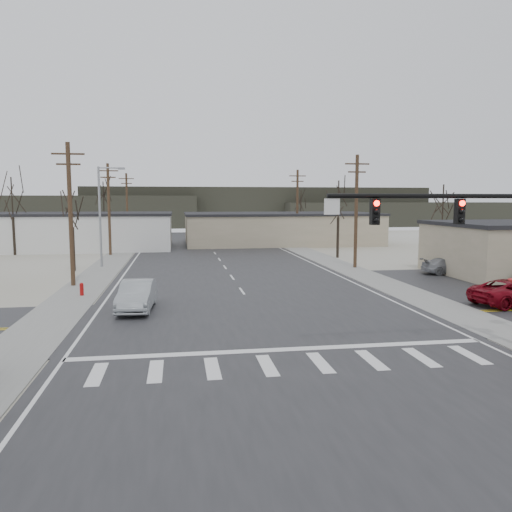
{
  "coord_description": "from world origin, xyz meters",
  "views": [
    {
      "loc": [
        -4.15,
        -24.34,
        6.04
      ],
      "look_at": [
        0.62,
        5.95,
        2.6
      ],
      "focal_mm": 35.0,
      "sensor_mm": 36.0,
      "label": 1
    }
  ],
  "objects_px": {
    "sedan_crossing": "(137,295)",
    "car_far_a": "(252,236)",
    "car_parked_silver": "(450,266)",
    "traffic_signal_mast": "(484,235)",
    "fire_hydrant": "(82,289)",
    "car_far_b": "(210,235)"
  },
  "relations": [
    {
      "from": "sedan_crossing",
      "to": "car_far_a",
      "type": "xyz_separation_m",
      "value": [
        12.91,
        44.02,
        0.02
      ]
    },
    {
      "from": "car_parked_silver",
      "to": "traffic_signal_mast",
      "type": "bearing_deg",
      "value": 156.63
    },
    {
      "from": "sedan_crossing",
      "to": "car_far_a",
      "type": "distance_m",
      "value": 45.87
    },
    {
      "from": "fire_hydrant",
      "to": "car_far_b",
      "type": "height_order",
      "value": "car_far_b"
    },
    {
      "from": "fire_hydrant",
      "to": "car_far_b",
      "type": "relative_size",
      "value": 0.22
    },
    {
      "from": "fire_hydrant",
      "to": "sedan_crossing",
      "type": "bearing_deg",
      "value": -51.35
    },
    {
      "from": "traffic_signal_mast",
      "to": "car_far_b",
      "type": "height_order",
      "value": "traffic_signal_mast"
    },
    {
      "from": "car_far_a",
      "to": "car_parked_silver",
      "type": "distance_m",
      "value": 36.08
    },
    {
      "from": "car_far_a",
      "to": "car_far_b",
      "type": "relative_size",
      "value": 1.4
    },
    {
      "from": "car_far_b",
      "to": "traffic_signal_mast",
      "type": "bearing_deg",
      "value": -82.53
    },
    {
      "from": "traffic_signal_mast",
      "to": "car_far_b",
      "type": "bearing_deg",
      "value": 96.95
    },
    {
      "from": "fire_hydrant",
      "to": "sedan_crossing",
      "type": "height_order",
      "value": "sedan_crossing"
    },
    {
      "from": "traffic_signal_mast",
      "to": "car_far_a",
      "type": "height_order",
      "value": "traffic_signal_mast"
    },
    {
      "from": "traffic_signal_mast",
      "to": "car_parked_silver",
      "type": "relative_size",
      "value": 1.98
    },
    {
      "from": "car_parked_silver",
      "to": "sedan_crossing",
      "type": "bearing_deg",
      "value": 115.75
    },
    {
      "from": "car_far_b",
      "to": "car_far_a",
      "type": "bearing_deg",
      "value": -39.8
    },
    {
      "from": "car_far_b",
      "to": "car_parked_silver",
      "type": "distance_m",
      "value": 42.65
    },
    {
      "from": "sedan_crossing",
      "to": "car_far_b",
      "type": "relative_size",
      "value": 1.21
    },
    {
      "from": "fire_hydrant",
      "to": "car_far_b",
      "type": "distance_m",
      "value": 45.48
    },
    {
      "from": "car_parked_silver",
      "to": "fire_hydrant",
      "type": "bearing_deg",
      "value": 103.95
    },
    {
      "from": "sedan_crossing",
      "to": "traffic_signal_mast",
      "type": "bearing_deg",
      "value": -29.56
    },
    {
      "from": "fire_hydrant",
      "to": "traffic_signal_mast",
      "type": "bearing_deg",
      "value": -38.13
    }
  ]
}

